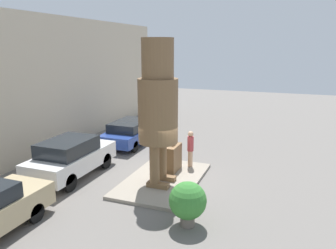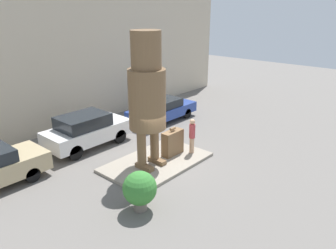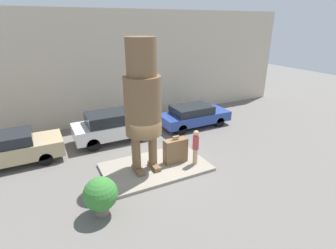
{
  "view_description": "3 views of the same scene",
  "coord_description": "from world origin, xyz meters",
  "views": [
    {
      "loc": [
        -11.93,
        -4.73,
        5.53
      ],
      "look_at": [
        0.28,
        -0.11,
        2.41
      ],
      "focal_mm": 35.0,
      "sensor_mm": 36.0,
      "label": 1
    },
    {
      "loc": [
        -9.66,
        -9.14,
        6.74
      ],
      "look_at": [
        0.51,
        -0.24,
        1.79
      ],
      "focal_mm": 35.0,
      "sensor_mm": 36.0,
      "label": 2
    },
    {
      "loc": [
        -4.32,
        -9.71,
        6.36
      ],
      "look_at": [
        0.55,
        -0.2,
        2.16
      ],
      "focal_mm": 28.0,
      "sensor_mm": 36.0,
      "label": 3
    }
  ],
  "objects": [
    {
      "name": "parked_car_blue",
      "position": [
        4.43,
        3.72,
        0.75
      ],
      "size": [
        4.52,
        1.88,
        1.39
      ],
      "color": "#284293",
      "rests_on": "ground_plane"
    },
    {
      "name": "parked_car_white",
      "position": [
        -0.9,
        3.93,
        0.9
      ],
      "size": [
        4.31,
        1.9,
        1.7
      ],
      "color": "silver",
      "rests_on": "ground_plane"
    },
    {
      "name": "ground_plane",
      "position": [
        0.0,
        0.0,
        0.0
      ],
      "size": [
        60.0,
        60.0,
        0.0
      ],
      "primitive_type": "plane",
      "color": "slate"
    },
    {
      "name": "statue_figure",
      "position": [
        -0.52,
        -0.01,
        3.48
      ],
      "size": [
        1.55,
        1.55,
        5.72
      ],
      "color": "brown",
      "rests_on": "pedestal"
    },
    {
      "name": "planter_pot",
      "position": [
        -2.97,
        -2.0,
        0.83
      ],
      "size": [
        1.19,
        1.19,
        1.45
      ],
      "color": "#70665B",
      "rests_on": "ground_plane"
    },
    {
      "name": "pedestal",
      "position": [
        0.0,
        0.0,
        0.07
      ],
      "size": [
        4.77,
        2.91,
        0.13
      ],
      "color": "gray",
      "rests_on": "ground_plane"
    },
    {
      "name": "tourist",
      "position": [
        1.75,
        -0.65,
        1.05
      ],
      "size": [
        0.29,
        0.29,
        1.68
      ],
      "color": "tan",
      "rests_on": "pedestal"
    },
    {
      "name": "giant_suitcase",
      "position": [
        1.01,
        -0.08,
        0.72
      ],
      "size": [
        1.12,
        0.44,
        1.35
      ],
      "color": "brown",
      "rests_on": "pedestal"
    },
    {
      "name": "building_backdrop",
      "position": [
        0.0,
        7.23,
        3.56
      ],
      "size": [
        28.0,
        0.6,
        7.13
      ],
      "color": "beige",
      "rests_on": "ground_plane"
    }
  ]
}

